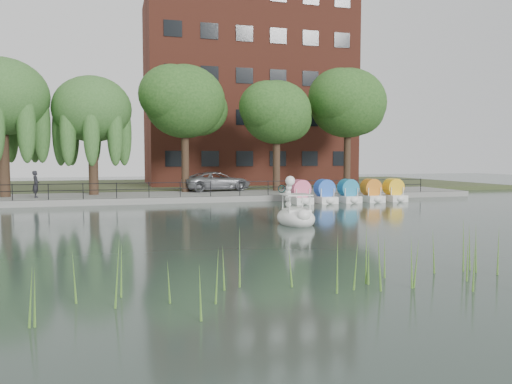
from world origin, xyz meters
name	(u,v)px	position (x,y,z in m)	size (l,w,h in m)	color
ground_plane	(271,230)	(0.00, 0.00, 0.00)	(120.00, 120.00, 0.00)	#394840
promenade	(203,196)	(0.00, 16.00, 0.20)	(40.00, 6.00, 0.40)	gray
kerb	(211,200)	(0.00, 13.05, 0.20)	(40.00, 0.25, 0.40)	gray
land_strip	(179,186)	(0.00, 30.00, 0.18)	(60.00, 22.00, 0.36)	#47512D
railing	(210,185)	(0.00, 13.25, 1.15)	(32.00, 0.05, 1.00)	black
apartment_building	(247,94)	(7.00, 29.97, 9.36)	(20.00, 10.07, 18.00)	#4C1E16
willow_left	(2,97)	(-13.00, 16.50, 6.87)	(5.88, 5.88, 9.01)	#473323
willow_mid	(92,110)	(-7.50, 17.00, 6.25)	(5.32, 5.32, 8.15)	#473323
broadleaf_center	(185,102)	(-1.00, 18.00, 7.06)	(6.00, 6.00, 9.25)	#473323
broadleaf_right	(277,113)	(6.00, 17.50, 6.39)	(5.40, 5.40, 8.32)	#473323
broadleaf_far	(348,104)	(12.50, 18.50, 7.40)	(6.30, 6.30, 9.71)	#473323
minivan	(217,180)	(1.50, 18.49, 1.24)	(6.03, 2.77, 1.68)	gray
bicycle	(289,186)	(6.17, 15.07, 0.90)	(1.72, 0.60, 1.00)	gray
pedestrian	(36,182)	(-10.96, 15.24, 1.39)	(0.71, 0.48, 1.98)	black
swan_boat	(295,214)	(1.64, 1.57, 0.47)	(1.67, 2.64, 2.13)	white
pedal_boat_row	(348,193)	(8.84, 10.84, 0.61)	(7.95, 1.70, 1.40)	white
reed_bank	(474,259)	(2.00, -9.50, 0.60)	(24.00, 2.40, 1.20)	#669938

